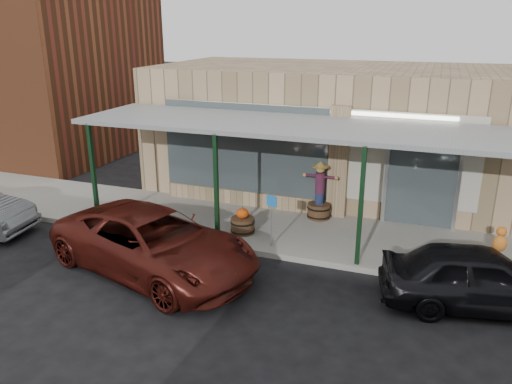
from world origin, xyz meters
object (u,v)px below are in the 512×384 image
(barrel_pumpkin, at_px, (243,223))
(handicap_sign, at_px, (272,214))
(parked_sedan, at_px, (480,278))
(car_maroon, at_px, (154,243))
(barrel_scarecrow, at_px, (319,199))

(barrel_pumpkin, distance_m, handicap_sign, 1.30)
(barrel_pumpkin, xyz_separation_m, parked_sedan, (5.80, -1.61, 0.25))
(handicap_sign, height_order, car_maroon, handicap_sign)
(barrel_scarecrow, relative_size, barrel_pumpkin, 2.27)
(handicap_sign, distance_m, parked_sedan, 4.92)
(barrel_pumpkin, height_order, parked_sedan, parked_sedan)
(barrel_pumpkin, relative_size, handicap_sign, 0.55)
(barrel_pumpkin, bearing_deg, handicap_sign, -28.94)
(barrel_pumpkin, relative_size, car_maroon, 0.14)
(barrel_scarecrow, xyz_separation_m, parked_sedan, (4.11, -3.38, -0.06))
(barrel_scarecrow, height_order, parked_sedan, barrel_scarecrow)
(barrel_scarecrow, relative_size, parked_sedan, 0.41)
(barrel_pumpkin, height_order, car_maroon, car_maroon)
(barrel_pumpkin, bearing_deg, car_maroon, -116.04)
(handicap_sign, bearing_deg, parked_sedan, 0.19)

